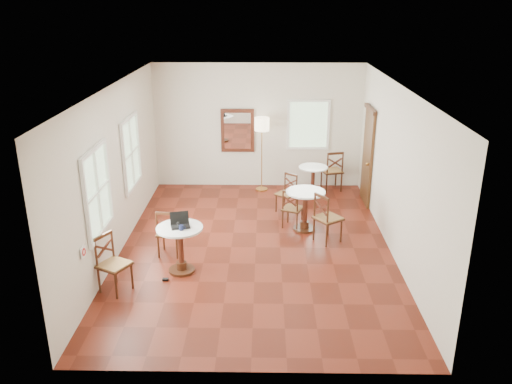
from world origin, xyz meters
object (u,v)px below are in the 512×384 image
cafe_table_mid (305,206)px  cafe_table_near (180,244)px  laptop (180,223)px  chair_mid_a (292,208)px  cafe_table_back (313,178)px  chair_mid_b (327,218)px  chair_near_b (113,264)px  floor_lamp (262,129)px  chair_back_b (287,193)px  chair_near_a (169,232)px  chair_back_a (332,171)px  power_adapter (166,280)px  mouse (185,226)px  navy_mug (181,228)px  water_glass (178,225)px

cafe_table_mid → cafe_table_near: bearing=-141.7°
laptop → chair_mid_a: bearing=27.9°
cafe_table_back → chair_mid_b: (0.06, -2.47, 0.04)m
chair_near_b → floor_lamp: (2.31, 4.72, 1.04)m
chair_back_b → floor_lamp: size_ratio=0.46×
chair_near_a → chair_back_b: (2.21, 2.12, -0.03)m
cafe_table_back → chair_back_a: (0.50, 0.40, 0.05)m
chair_back_b → power_adapter: size_ratio=8.29×
chair_near_b → laptop: bearing=-25.7°
chair_back_b → laptop: (-1.90, -2.68, 0.47)m
cafe_table_mid → chair_mid_b: bearing=-54.7°
chair_near_b → chair_mid_b: size_ratio=0.97×
power_adapter → chair_mid_b: bearing=28.8°
chair_mid_a → power_adapter: bearing=68.3°
power_adapter → mouse: bearing=47.0°
chair_back_a → navy_mug: size_ratio=9.18×
power_adapter → cafe_table_back: bearing=55.4°
cafe_table_near → chair_back_a: bearing=53.4°
cafe_table_near → chair_mid_a: size_ratio=1.01×
cafe_table_back → chair_near_b: bearing=-129.1°
chair_near_a → chair_near_b: bearing=67.3°
laptop → chair_near_a: bearing=103.8°
cafe_table_mid → laptop: (-2.22, -1.70, 0.37)m
chair_near_a → chair_mid_b: 2.97m
cafe_table_near → chair_near_b: (-0.97, -0.64, -0.04)m
chair_near_a → laptop: bearing=123.9°
navy_mug → chair_back_a: bearing=54.6°
cafe_table_back → power_adapter: (-2.77, -4.02, -0.42)m
chair_near_a → chair_back_b: chair_near_a is taller
laptop → mouse: size_ratio=4.03×
chair_near_a → laptop: (0.31, -0.56, 0.44)m
chair_near_a → power_adapter: bearing=100.1°
chair_mid_b → navy_mug: size_ratio=8.99×
cafe_table_back → chair_back_b: (-0.64, -0.96, -0.03)m
cafe_table_mid → cafe_table_back: size_ratio=1.16×
cafe_table_near → mouse: (0.09, 0.01, 0.33)m
navy_mug → water_glass: (-0.07, 0.10, 0.00)m
cafe_table_near → mouse: 0.34m
chair_near_a → chair_back_a: 4.82m
cafe_table_near → cafe_table_back: size_ratio=1.15×
chair_back_b → chair_back_a: bearing=88.1°
chair_back_b → chair_near_a: bearing=-98.1°
chair_back_a → navy_mug: chair_back_a is taller
chair_near_b → water_glass: 1.21m
cafe_table_near → chair_mid_a: 2.73m
navy_mug → power_adapter: 0.92m
chair_mid_b → power_adapter: chair_mid_b is taller
laptop → mouse: bearing=-46.4°
chair_near_b → chair_back_b: 4.43m
floor_lamp → power_adapter: 4.91m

